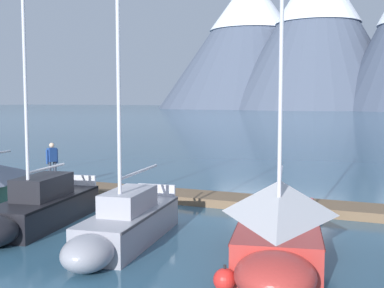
{
  "coord_description": "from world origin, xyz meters",
  "views": [
    {
      "loc": [
        9.29,
        -12.8,
        3.83
      ],
      "look_at": [
        0.0,
        6.0,
        2.0
      ],
      "focal_mm": 46.79,
      "sensor_mm": 36.0,
      "label": 1
    }
  ],
  "objects_px": {
    "sailboat_mid_dock_port": "(38,208)",
    "person_on_dock": "(52,159)",
    "sailboat_far_berth": "(279,222)",
    "sailboat_mid_dock_starboard": "(124,224)",
    "mooring_buoy_channel_marker": "(225,280)"
  },
  "relations": [
    {
      "from": "sailboat_mid_dock_port",
      "to": "sailboat_far_berth",
      "type": "bearing_deg",
      "value": 3.85
    },
    {
      "from": "person_on_dock",
      "to": "sailboat_mid_dock_starboard",
      "type": "bearing_deg",
      "value": -37.46
    },
    {
      "from": "sailboat_far_berth",
      "to": "person_on_dock",
      "type": "bearing_deg",
      "value": 156.87
    },
    {
      "from": "sailboat_mid_dock_port",
      "to": "person_on_dock",
      "type": "relative_size",
      "value": 4.75
    },
    {
      "from": "sailboat_mid_dock_starboard",
      "to": "sailboat_far_berth",
      "type": "relative_size",
      "value": 0.88
    },
    {
      "from": "sailboat_mid_dock_port",
      "to": "sailboat_mid_dock_starboard",
      "type": "height_order",
      "value": "sailboat_mid_dock_port"
    },
    {
      "from": "sailboat_mid_dock_starboard",
      "to": "sailboat_far_berth",
      "type": "xyz_separation_m",
      "value": [
        3.89,
        0.98,
        0.26
      ]
    },
    {
      "from": "sailboat_mid_dock_starboard",
      "to": "mooring_buoy_channel_marker",
      "type": "xyz_separation_m",
      "value": [
        3.59,
        -1.74,
        -0.35
      ]
    },
    {
      "from": "sailboat_mid_dock_port",
      "to": "sailboat_far_berth",
      "type": "relative_size",
      "value": 0.91
    },
    {
      "from": "sailboat_mid_dock_port",
      "to": "sailboat_mid_dock_starboard",
      "type": "relative_size",
      "value": 1.04
    },
    {
      "from": "sailboat_mid_dock_port",
      "to": "person_on_dock",
      "type": "xyz_separation_m",
      "value": [
        -4.36,
        5.49,
        0.66
      ]
    },
    {
      "from": "sailboat_mid_dock_starboard",
      "to": "sailboat_far_berth",
      "type": "height_order",
      "value": "sailboat_far_berth"
    },
    {
      "from": "sailboat_mid_dock_port",
      "to": "sailboat_mid_dock_starboard",
      "type": "distance_m",
      "value": 3.47
    },
    {
      "from": "sailboat_mid_dock_starboard",
      "to": "person_on_dock",
      "type": "distance_m",
      "value": 9.85
    },
    {
      "from": "sailboat_mid_dock_port",
      "to": "person_on_dock",
      "type": "bearing_deg",
      "value": 128.49
    }
  ]
}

